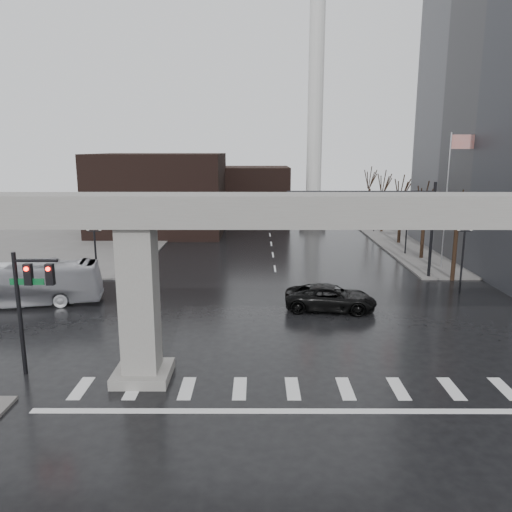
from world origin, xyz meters
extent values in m
plane|color=black|center=(0.00, 0.00, 0.00)|extent=(160.00, 160.00, 0.00)
cube|color=slate|center=(26.00, 36.00, 0.07)|extent=(28.00, 36.00, 0.15)
cube|color=slate|center=(-26.00, 36.00, 0.07)|extent=(28.00, 36.00, 0.15)
cube|color=gray|center=(0.00, 0.00, 8.00)|extent=(48.00, 2.20, 1.40)
cube|color=gray|center=(-7.00, 0.00, 3.65)|extent=(1.60, 1.60, 7.30)
cube|color=gray|center=(-7.00, 0.00, 0.25)|extent=(2.60, 2.60, 0.50)
cube|color=black|center=(-14.00, 42.00, 5.00)|extent=(16.00, 14.00, 10.00)
cube|color=black|center=(-2.00, 52.00, 4.00)|extent=(10.00, 10.00, 8.00)
cylinder|color=silver|center=(6.00, 46.00, 15.00)|extent=(2.00, 2.00, 30.00)
cylinder|color=gray|center=(6.00, 46.00, 0.60)|extent=(3.60, 3.60, 1.20)
cylinder|color=black|center=(12.80, 18.80, 4.00)|extent=(0.24, 0.24, 8.00)
cylinder|color=black|center=(6.80, 18.80, 7.20)|extent=(12.00, 0.18, 0.18)
cube|color=black|center=(9.80, 18.80, 6.55)|extent=(0.35, 0.30, 1.00)
cube|color=black|center=(6.30, 18.80, 6.55)|extent=(0.35, 0.30, 1.00)
cube|color=black|center=(2.80, 18.80, 6.55)|extent=(0.35, 0.30, 1.00)
sphere|color=#FF0C05|center=(9.80, 18.62, 6.85)|extent=(0.20, 0.20, 0.20)
cube|color=#0C5427|center=(11.30, 18.80, 7.00)|extent=(1.80, 0.05, 0.35)
cube|color=#0C5427|center=(4.80, 18.80, 7.00)|extent=(1.80, 0.05, 0.35)
cylinder|color=black|center=(-12.80, 0.50, 3.00)|extent=(0.20, 0.20, 6.00)
cylinder|color=black|center=(-11.80, 0.50, 5.60)|extent=(2.00, 0.14, 0.14)
cube|color=black|center=(-12.20, 0.50, 4.95)|extent=(0.35, 0.30, 1.00)
cube|color=black|center=(-11.20, 0.50, 4.95)|extent=(0.35, 0.30, 1.00)
cube|color=#0C5427|center=(-12.30, 0.50, 4.60)|extent=(1.60, 0.05, 0.30)
cylinder|color=silver|center=(15.00, 22.00, 6.00)|extent=(0.12, 0.12, 12.00)
cube|color=red|center=(16.00, 22.00, 11.20)|extent=(2.00, 0.03, 1.20)
cylinder|color=black|center=(13.50, 14.00, 2.40)|extent=(0.14, 0.14, 4.80)
cube|color=black|center=(13.50, 14.00, 4.75)|extent=(0.90, 0.06, 0.06)
sphere|color=silver|center=(13.05, 14.00, 4.95)|extent=(0.32, 0.32, 0.32)
sphere|color=silver|center=(13.95, 14.00, 4.95)|extent=(0.32, 0.32, 0.32)
cylinder|color=black|center=(13.50, 28.00, 2.40)|extent=(0.14, 0.14, 4.80)
cube|color=black|center=(13.50, 28.00, 4.75)|extent=(0.90, 0.06, 0.06)
sphere|color=silver|center=(13.05, 28.00, 4.95)|extent=(0.32, 0.32, 0.32)
sphere|color=silver|center=(13.95, 28.00, 4.95)|extent=(0.32, 0.32, 0.32)
cylinder|color=black|center=(13.50, 42.00, 2.40)|extent=(0.14, 0.14, 4.80)
cube|color=black|center=(13.50, 42.00, 4.75)|extent=(0.90, 0.06, 0.06)
sphere|color=silver|center=(13.05, 42.00, 4.95)|extent=(0.32, 0.32, 0.32)
sphere|color=silver|center=(13.95, 42.00, 4.95)|extent=(0.32, 0.32, 0.32)
cylinder|color=black|center=(-13.50, 14.00, 2.40)|extent=(0.14, 0.14, 4.80)
cube|color=black|center=(-13.50, 14.00, 4.75)|extent=(0.90, 0.06, 0.06)
sphere|color=silver|center=(-13.95, 14.00, 4.95)|extent=(0.32, 0.32, 0.32)
sphere|color=silver|center=(-13.05, 14.00, 4.95)|extent=(0.32, 0.32, 0.32)
cylinder|color=black|center=(-13.50, 28.00, 2.40)|extent=(0.14, 0.14, 4.80)
cube|color=black|center=(-13.50, 28.00, 4.75)|extent=(0.90, 0.06, 0.06)
sphere|color=silver|center=(-13.95, 28.00, 4.95)|extent=(0.32, 0.32, 0.32)
sphere|color=silver|center=(-13.05, 28.00, 4.95)|extent=(0.32, 0.32, 0.32)
cylinder|color=black|center=(-13.50, 42.00, 2.40)|extent=(0.14, 0.14, 4.80)
cube|color=black|center=(-13.50, 42.00, 4.75)|extent=(0.90, 0.06, 0.06)
sphere|color=silver|center=(-13.95, 42.00, 4.95)|extent=(0.32, 0.32, 0.32)
sphere|color=silver|center=(-13.05, 42.00, 4.95)|extent=(0.32, 0.32, 0.32)
cylinder|color=black|center=(14.50, 18.00, 2.27)|extent=(0.34, 0.34, 4.55)
cylinder|color=black|center=(14.50, 18.00, 6.01)|extent=(0.12, 1.52, 2.98)
cylinder|color=black|center=(15.00, 18.25, 5.78)|extent=(0.83, 1.14, 2.51)
cylinder|color=black|center=(14.50, 26.00, 2.33)|extent=(0.34, 0.34, 4.66)
cylinder|color=black|center=(14.50, 26.00, 6.15)|extent=(0.12, 1.55, 3.05)
cylinder|color=black|center=(15.00, 26.25, 5.91)|extent=(0.85, 1.16, 2.57)
cylinder|color=black|center=(14.50, 34.00, 2.38)|extent=(0.34, 0.34, 4.76)
cylinder|color=black|center=(14.50, 34.00, 6.29)|extent=(0.12, 1.59, 3.11)
cylinder|color=black|center=(15.00, 34.25, 6.05)|extent=(0.86, 1.18, 2.62)
cylinder|color=black|center=(14.50, 42.00, 2.43)|extent=(0.34, 0.34, 4.87)
cylinder|color=black|center=(14.50, 42.00, 6.43)|extent=(0.12, 1.62, 3.18)
cylinder|color=black|center=(15.00, 42.25, 6.18)|extent=(0.88, 1.20, 2.68)
cylinder|color=black|center=(14.50, 50.00, 2.48)|extent=(0.34, 0.34, 4.97)
cylinder|color=black|center=(14.50, 50.00, 6.57)|extent=(0.12, 1.65, 3.25)
cylinder|color=black|center=(15.00, 50.25, 6.31)|extent=(0.89, 1.23, 2.74)
imported|color=black|center=(3.32, 10.29, 0.84)|extent=(6.37, 3.52, 1.69)
imported|color=silver|center=(-18.08, 11.28, 1.53)|extent=(11.25, 4.53, 3.05)
camera|label=1|loc=(-1.61, -21.82, 10.66)|focal=35.00mm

